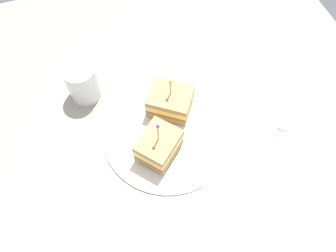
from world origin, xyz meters
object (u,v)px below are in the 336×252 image
at_px(plate, 168,131).
at_px(knife, 289,151).
at_px(drink_glass, 83,83).
at_px(sandwich_half_back, 159,145).
at_px(fork, 276,142).
at_px(sandwich_half_front, 170,101).

relative_size(plate, knife, 2.82).
height_order(drink_glass, knife, drink_glass).
relative_size(sandwich_half_back, drink_glass, 1.24).
bearing_deg(plate, drink_glass, 133.20).
bearing_deg(fork, sandwich_half_back, 167.34).
xyz_separation_m(plate, fork, (0.22, -0.10, -0.00)).
bearing_deg(sandwich_half_back, knife, -17.29).
distance_m(drink_glass, knife, 0.48).
bearing_deg(sandwich_half_front, sandwich_half_back, -120.57).
distance_m(sandwich_half_front, fork, 0.25).
bearing_deg(drink_glass, plate, -46.80).
bearing_deg(drink_glass, fork, -35.12).
xyz_separation_m(drink_glass, knife, (0.38, -0.28, -0.04)).
bearing_deg(sandwich_half_back, sandwich_half_front, 59.43).
bearing_deg(sandwich_half_front, knife, -40.86).
distance_m(plate, drink_glass, 0.22).
bearing_deg(knife, fork, 121.68).
height_order(plate, knife, plate).
xyz_separation_m(drink_glass, fork, (0.36, -0.26, -0.04)).
distance_m(fork, knife, 0.03).
height_order(sandwich_half_back, fork, sandwich_half_back).
distance_m(sandwich_half_front, knife, 0.28).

